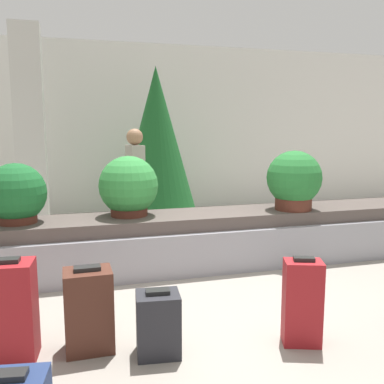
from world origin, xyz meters
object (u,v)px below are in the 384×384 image
at_px(pillar, 30,129).
at_px(suitcase_5, 89,310).
at_px(suitcase_4, 302,302).
at_px(suitcase_6, 7,311).
at_px(potted_plant_1, 129,187).
at_px(potted_plant_2, 294,181).
at_px(suitcase_0, 158,324).
at_px(potted_plant_0, 16,195).
at_px(decorated_tree, 156,142).
at_px(traveler_0, 135,177).

height_order(pillar, suitcase_5, pillar).
relative_size(suitcase_4, suitcase_6, 0.92).
relative_size(potted_plant_1, potted_plant_2, 0.94).
distance_m(suitcase_4, suitcase_5, 1.58).
xyz_separation_m(pillar, suitcase_5, (0.69, -4.27, -1.29)).
relative_size(pillar, suitcase_0, 6.59).
distance_m(suitcase_4, potted_plant_0, 3.03).
relative_size(pillar, suitcase_6, 4.36).
bearing_deg(suitcase_4, potted_plant_0, 156.48).
bearing_deg(pillar, suitcase_5, -80.83).
bearing_deg(suitcase_4, suitcase_0, -168.30).
distance_m(pillar, suitcase_5, 4.52).
relative_size(pillar, suitcase_4, 4.75).
distance_m(suitcase_6, potted_plant_0, 1.75).
relative_size(suitcase_4, decorated_tree, 0.26).
distance_m(suitcase_0, suitcase_5, 0.52).
bearing_deg(pillar, potted_plant_1, -64.34).
bearing_deg(suitcase_5, potted_plant_0, 110.25).
height_order(suitcase_5, potted_plant_0, potted_plant_0).
height_order(suitcase_0, potted_plant_2, potted_plant_2).
distance_m(suitcase_4, decorated_tree, 4.38).
distance_m(suitcase_6, traveler_0, 3.12).
height_order(suitcase_6, decorated_tree, decorated_tree).
xyz_separation_m(potted_plant_0, traveler_0, (1.40, 1.12, 0.02)).
bearing_deg(suitcase_5, traveler_0, 73.90).
bearing_deg(suitcase_6, suitcase_5, 3.84).
distance_m(suitcase_4, suitcase_6, 2.12).
bearing_deg(potted_plant_0, potted_plant_2, -2.25).
height_order(potted_plant_0, decorated_tree, decorated_tree).
relative_size(suitcase_0, potted_plant_1, 0.72).
bearing_deg(suitcase_0, potted_plant_2, 47.27).
relative_size(suitcase_4, potted_plant_0, 1.07).
distance_m(potted_plant_2, traveler_0, 2.13).
distance_m(suitcase_4, traveler_0, 3.28).
height_order(suitcase_0, suitcase_6, suitcase_6).
bearing_deg(potted_plant_2, traveler_0, 144.47).
relative_size(potted_plant_0, potted_plant_2, 0.88).
height_order(potted_plant_1, traveler_0, traveler_0).
bearing_deg(pillar, suitcase_4, -64.18).
bearing_deg(suitcase_6, suitcase_4, -4.05).
bearing_deg(potted_plant_2, suitcase_5, -148.19).
height_order(suitcase_4, suitcase_6, suitcase_6).
xyz_separation_m(suitcase_5, potted_plant_0, (-0.64, 1.67, 0.62)).
distance_m(suitcase_5, suitcase_6, 0.56).
bearing_deg(traveler_0, suitcase_6, -36.00).
height_order(suitcase_0, potted_plant_1, potted_plant_1).
xyz_separation_m(pillar, suitcase_0, (1.16, -4.47, -1.37)).
height_order(potted_plant_0, traveler_0, traveler_0).
bearing_deg(suitcase_0, potted_plant_1, 94.75).
bearing_deg(potted_plant_2, suitcase_6, -153.33).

